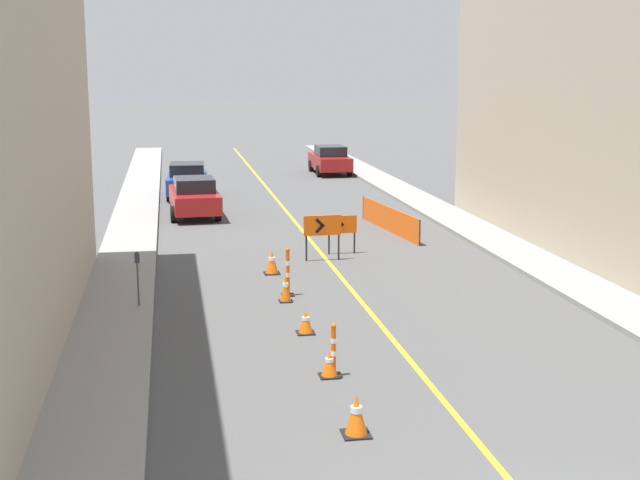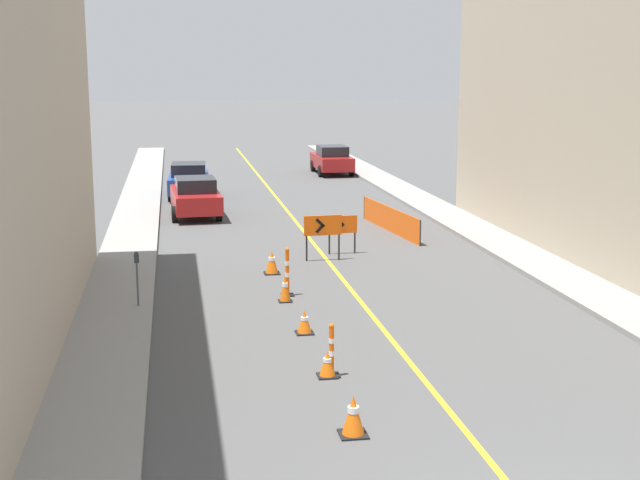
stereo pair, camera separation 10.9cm
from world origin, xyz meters
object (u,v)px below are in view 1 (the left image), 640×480
Objects in this scene: traffic_cone_fifth at (272,262)px; parked_car_curb_near at (194,197)px; traffic_cone_second at (329,364)px; parked_car_curb_far at (330,160)px; delineator_post_front at (333,354)px; traffic_cone_third at (306,322)px; parked_car_curb_mid at (187,180)px; traffic_cone_nearest at (356,415)px; arrow_barricade_primary at (323,228)px; arrow_barricade_secondary at (342,226)px; delineator_post_rear at (288,275)px; parking_meter_near_curb at (137,268)px; traffic_cone_fourth at (286,289)px.

traffic_cone_fifth is 0.16× the size of parked_car_curb_near.
parked_car_curb_far is (5.96, 32.77, 0.54)m from traffic_cone_second.
delineator_post_front reaches higher than traffic_cone_fifth.
traffic_cone_third is 0.12× the size of parked_car_curb_mid.
traffic_cone_second is at bearing -100.60° from parked_car_curb_far.
arrow_barricade_primary is at bearing 82.56° from traffic_cone_nearest.
arrow_barricade_primary is 1.20m from arrow_barricade_secondary.
delineator_post_rear is (0.10, 9.18, 0.22)m from traffic_cone_nearest.
parked_car_curb_far reaches higher than traffic_cone_third.
parked_car_curb_mid is (-0.16, 5.51, 0.00)m from parked_car_curb_near.
traffic_cone_nearest is 0.16× the size of parked_car_curb_mid.
delineator_post_rear is (-0.05, 6.33, 0.11)m from delineator_post_front.
parked_car_curb_far reaches higher than traffic_cone_nearest.
arrow_barricade_secondary is (2.55, 2.43, 0.56)m from traffic_cone_fifth.
traffic_cone_third is 0.79× the size of traffic_cone_fifth.
parking_meter_near_curb is at bearing -100.21° from parked_car_curb_near.
parked_car_curb_far is (3.50, 21.42, -0.10)m from arrow_barricade_secondary.
delineator_post_rear reaches higher than arrow_barricade_secondary.
parked_car_curb_near is 14.17m from parking_meter_near_curb.
parked_car_curb_far is (6.02, 35.61, 0.45)m from traffic_cone_nearest.
traffic_cone_fourth is at bearing -85.03° from parked_car_curb_near.
traffic_cone_fourth is 0.16× the size of parked_car_curb_near.
traffic_cone_third is at bearing -86.07° from parked_car_curb_near.
parked_car_curb_mid and parked_car_curb_far have the same top height.
parked_car_curb_near and parked_car_curb_mid have the same top height.
delineator_post_front is at bearing -89.53° from delineator_post_rear.
arrow_barricade_secondary is at bearing -68.89° from parked_car_curb_mid.
arrow_barricade_primary is 15.05m from parked_car_curb_mid.
parked_car_curb_near is 3.21× the size of parking_meter_near_curb.
arrow_barricade_secondary is 0.92× the size of parking_meter_near_curb.
traffic_cone_fifth is at bearing -80.25° from parked_car_curb_mid.
parking_meter_near_curb is (-3.70, -0.29, 0.75)m from traffic_cone_fourth.
delineator_post_rear is at bearing 89.10° from traffic_cone_third.
delineator_post_front is 10.58m from arrow_barricade_primary.
traffic_cone_second is 6.35m from delineator_post_rear.
traffic_cone_fifth is 0.65× the size of delineator_post_front.
traffic_cone_fifth is at bearing 90.61° from traffic_cone_second.
traffic_cone_third is at bearing -89.31° from traffic_cone_fifth.
traffic_cone_third is at bearing -33.86° from parking_meter_near_curb.
delineator_post_rear is at bearing 90.47° from delineator_post_front.
parked_car_curb_mid is at bearing 95.12° from delineator_post_front.
delineator_post_front reaches higher than traffic_cone_third.
traffic_cone_fourth is at bearing 91.08° from traffic_cone_second.
parked_car_curb_mid is at bearing 94.92° from traffic_cone_second.
traffic_cone_fourth is 5.10m from arrow_barricade_primary.
traffic_cone_nearest is at bearing -83.25° from parked_car_curb_mid.
delineator_post_front is at bearing -86.76° from parked_car_curb_near.
parked_car_curb_mid is at bearing -136.59° from parked_car_curb_far.
delineator_post_front reaches higher than traffic_cone_fourth.
parking_meter_near_curb is at bearing 125.63° from delineator_post_front.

